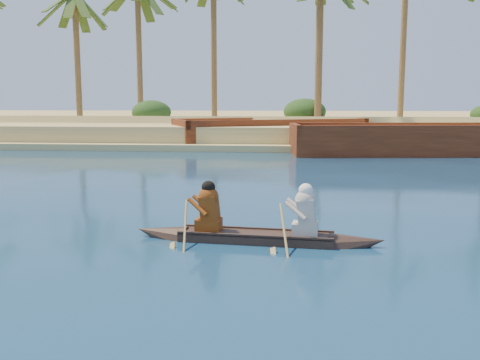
# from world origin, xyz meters

# --- Properties ---
(sandy_embankment) EXTENTS (150.00, 51.00, 1.50)m
(sandy_embankment) POSITION_xyz_m (0.00, 46.89, 0.53)
(sandy_embankment) COLOR #DCCC7C
(sandy_embankment) RESTS_ON ground
(palm_grove) EXTENTS (110.00, 14.00, 16.00)m
(palm_grove) POSITION_xyz_m (0.00, 35.00, 8.00)
(palm_grove) COLOR #3D531D
(palm_grove) RESTS_ON ground
(shrub_cluster) EXTENTS (100.00, 6.00, 2.40)m
(shrub_cluster) POSITION_xyz_m (0.00, 31.50, 1.20)
(shrub_cluster) COLOR #1E3C15
(shrub_cluster) RESTS_ON ground
(canoe) EXTENTS (5.03, 1.12, 1.38)m
(canoe) POSITION_xyz_m (8.00, 3.62, 0.26)
(canoe) COLOR #37271E
(canoe) RESTS_ON ground
(barge_mid) EXTENTS (12.35, 8.48, 1.96)m
(barge_mid) POSITION_xyz_m (7.31, 27.00, 0.69)
(barge_mid) COLOR brown
(barge_mid) RESTS_ON ground
(barge_right) EXTENTS (11.48, 4.88, 1.86)m
(barge_right) POSITION_xyz_m (14.25, 22.00, 0.65)
(barge_right) COLOR brown
(barge_right) RESTS_ON ground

